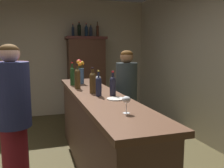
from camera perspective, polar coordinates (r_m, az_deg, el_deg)
wall_back at (r=5.77m, az=-15.84°, el=6.07°), size 4.92×0.12×2.71m
bar_counter at (r=3.03m, az=-3.48°, el=-11.58°), size 0.55×3.02×1.01m
display_cabinet at (r=5.58m, az=-6.15°, el=2.09°), size 0.90×0.48×1.83m
wine_bottle_rose at (r=2.71m, az=-3.21°, el=-0.35°), size 0.07×0.07×0.29m
wine_bottle_pinot at (r=2.72m, az=0.19°, el=-0.24°), size 0.07×0.07×0.28m
wine_bottle_syrah at (r=3.87m, az=-8.15°, el=2.39°), size 0.07×0.07×0.31m
wine_bottle_chardonnay at (r=3.58m, az=-9.43°, el=2.07°), size 0.07×0.07×0.34m
wine_bottle_merlot at (r=2.89m, az=-4.62°, el=0.56°), size 0.08×0.08×0.31m
wine_bottle_riesling at (r=3.25m, az=-8.21°, el=1.47°), size 0.08×0.08×0.33m
wine_glass_front at (r=1.97m, az=3.44°, el=-3.94°), size 0.07×0.07×0.15m
wine_glass_mid at (r=3.46m, az=-3.29°, el=1.27°), size 0.08×0.08×0.15m
flower_arrangement at (r=3.74m, az=-7.54°, el=2.92°), size 0.12×0.13×0.38m
cheese_plate at (r=2.54m, az=0.87°, el=-3.55°), size 0.19×0.19×0.01m
display_bottle_left at (r=5.51m, az=-9.28°, el=12.40°), size 0.06×0.06×0.28m
display_bottle_midleft at (r=5.54m, az=-7.82°, el=12.69°), size 0.08×0.08×0.32m
display_bottle_center at (r=5.57m, az=-6.14°, el=12.49°), size 0.08×0.08×0.29m
display_bottle_midright at (r=5.59m, az=-5.05°, el=12.45°), size 0.07×0.07×0.28m
display_bottle_right at (r=5.62m, az=-3.47°, el=12.64°), size 0.06×0.06×0.34m
patron_tall at (r=2.52m, az=-22.48°, el=-7.76°), size 0.34×0.34×1.58m
patron_redhead at (r=3.17m, az=-22.29°, el=-4.68°), size 0.39×0.39×1.58m
bartender at (r=3.58m, az=3.45°, el=-2.90°), size 0.32×0.32×1.52m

